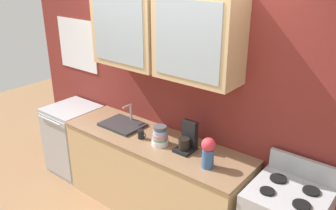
{
  "coord_description": "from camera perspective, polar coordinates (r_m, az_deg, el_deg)",
  "views": [
    {
      "loc": [
        2.12,
        -2.42,
        2.59
      ],
      "look_at": [
        0.19,
        0.0,
        1.31
      ],
      "focal_mm": 37.73,
      "sensor_mm": 36.0,
      "label": 1
    }
  ],
  "objects": [
    {
      "name": "ground_plane",
      "position": [
        4.13,
        -2.14,
        -16.45
      ],
      "size": [
        10.0,
        10.0,
        0.0
      ],
      "primitive_type": "plane",
      "color": "#936B47"
    },
    {
      "name": "back_wall_unit",
      "position": [
        3.63,
        0.63,
        4.61
      ],
      "size": [
        4.45,
        0.46,
        2.59
      ],
      "color": "maroon",
      "rests_on": "ground_plane"
    },
    {
      "name": "counter",
      "position": [
        3.87,
        -2.23,
        -11.35
      ],
      "size": [
        2.13,
        0.64,
        0.88
      ],
      "color": "tan",
      "rests_on": "ground_plane"
    },
    {
      "name": "sink_faucet",
      "position": [
        3.95,
        -7.33,
        -3.09
      ],
      "size": [
        0.46,
        0.34,
        0.22
      ],
      "color": "#2D2D30",
      "rests_on": "counter"
    },
    {
      "name": "bowl_stack",
      "position": [
        3.51,
        -1.29,
        -5.09
      ],
      "size": [
        0.17,
        0.17,
        0.2
      ],
      "color": "white",
      "rests_on": "counter"
    },
    {
      "name": "vase",
      "position": [
        3.13,
        6.5,
        -7.51
      ],
      "size": [
        0.13,
        0.13,
        0.29
      ],
      "color": "#33598C",
      "rests_on": "counter"
    },
    {
      "name": "cup_near_sink",
      "position": [
        3.65,
        -4.37,
        -4.74
      ],
      "size": [
        0.1,
        0.07,
        0.09
      ],
      "color": "black",
      "rests_on": "counter"
    },
    {
      "name": "dishwasher",
      "position": [
        4.76,
        -14.91,
        -5.29
      ],
      "size": [
        0.57,
        0.63,
        0.88
      ],
      "color": "#ADAFB5",
      "rests_on": "ground_plane"
    },
    {
      "name": "coffee_maker",
      "position": [
        3.41,
        3.12,
        -5.63
      ],
      "size": [
        0.17,
        0.2,
        0.29
      ],
      "color": "black",
      "rests_on": "counter"
    }
  ]
}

